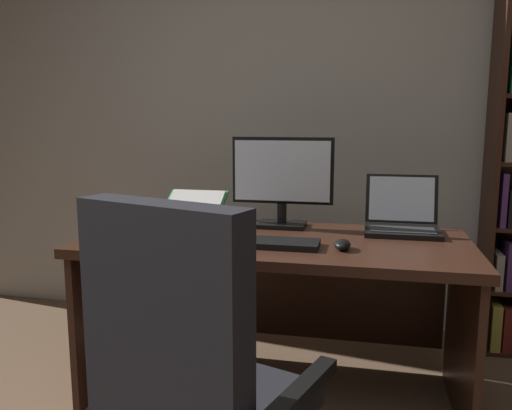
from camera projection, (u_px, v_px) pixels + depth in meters
name	position (u px, v px, depth m)	size (l,w,h in m)	color
wall_back	(313.00, 81.00, 2.99)	(4.87, 0.12, 2.86)	#B2ADA3
desk	(278.00, 276.00, 2.31)	(1.62, 0.74, 0.71)	#381E14
office_chair	(195.00, 406.00, 1.43)	(0.70, 0.62, 1.02)	black
monitor	(282.00, 182.00, 2.41)	(0.47, 0.16, 0.42)	black
laptop	(402.00, 220.00, 2.32)	(0.32, 0.31, 0.24)	black
keyboard	(266.00, 243.00, 2.07)	(0.42, 0.15, 0.02)	black
computer_mouse	(342.00, 245.00, 2.01)	(0.06, 0.10, 0.04)	black
reading_stand_with_book	(193.00, 207.00, 2.57)	(0.30, 0.26, 0.14)	black
open_binder	(158.00, 240.00, 2.11)	(0.47, 0.34, 0.02)	navy
notepad	(227.00, 234.00, 2.25)	(0.15, 0.21, 0.01)	silver
pen	(231.00, 233.00, 2.25)	(0.01, 0.01, 0.14)	maroon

